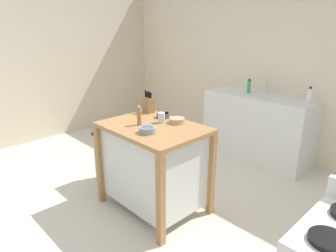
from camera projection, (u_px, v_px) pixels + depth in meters
ground_plane at (131, 206)px, 3.22m from camera, size 6.33×6.33×0.00m
wall_back at (261, 63)px, 4.40m from camera, size 5.33×0.10×2.60m
wall_left at (77, 57)px, 5.23m from camera, size 0.10×3.04×2.60m
kitchen_island at (154, 163)px, 3.05m from camera, size 1.01×0.74×0.91m
knife_block at (148, 104)px, 3.33m from camera, size 0.11×0.09×0.24m
bowl_ceramic_small at (163, 115)px, 3.17m from camera, size 0.14×0.14×0.05m
bowl_stoneware_deep at (148, 130)px, 2.73m from camera, size 0.15×0.15×0.06m
bowl_ceramic_wide at (177, 120)px, 3.00m from camera, size 0.15×0.15×0.05m
drinking_cup at (162, 118)px, 3.00m from camera, size 0.07×0.07×0.10m
pepper_grinder at (139, 116)px, 2.92m from camera, size 0.04×0.04×0.19m
trash_bin at (111, 158)px, 3.61m from camera, size 0.36×0.28×0.63m
sink_counter at (257, 126)px, 4.28m from camera, size 1.48×0.60×0.91m
sink_faucet at (267, 86)px, 4.19m from camera, size 0.02×0.02×0.22m
bottle_spray_cleaner at (309, 95)px, 3.72m from camera, size 0.06×0.06×0.20m
bottle_dish_soap at (249, 86)px, 4.25m from camera, size 0.05×0.05×0.20m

